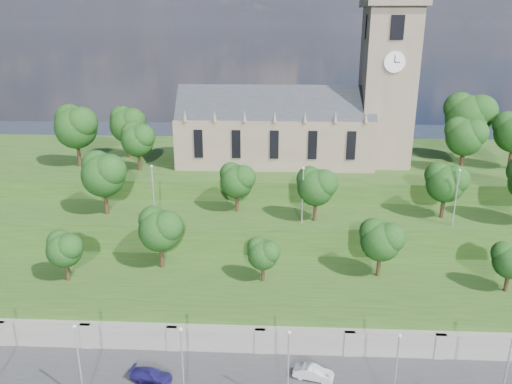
{
  "coord_description": "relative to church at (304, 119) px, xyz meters",
  "views": [
    {
      "loc": [
        -3.09,
        -36.66,
        37.4
      ],
      "look_at": [
        -6.38,
        30.0,
        14.93
      ],
      "focal_mm": 35.0,
      "sensor_mm": 36.0,
      "label": 1
    }
  ],
  "objects": [
    {
      "name": "retaining_wall",
      "position": [
        -0.79,
        -34.01,
        -20.02
      ],
      "size": [
        160.0,
        2.1,
        5.0
      ],
      "color": "slate",
      "rests_on": "ground"
    },
    {
      "name": "embankment_lower",
      "position": [
        -0.79,
        -27.98,
        -18.52
      ],
      "size": [
        160.0,
        12.0,
        8.0
      ],
      "primitive_type": "cube",
      "color": "#234115",
      "rests_on": "ground"
    },
    {
      "name": "embankment_upper",
      "position": [
        -0.79,
        -16.98,
        -16.52
      ],
      "size": [
        160.0,
        10.0,
        12.0
      ],
      "primitive_type": "cube",
      "color": "#234115",
      "rests_on": "ground"
    },
    {
      "name": "hilltop",
      "position": [
        -0.79,
        4.02,
        -15.02
      ],
      "size": [
        160.0,
        32.0,
        15.0
      ],
      "primitive_type": "cube",
      "color": "#234115",
      "rests_on": "ground"
    },
    {
      "name": "church",
      "position": [
        0.0,
        0.0,
        0.0
      ],
      "size": [
        38.6,
        12.35,
        27.6
      ],
      "color": "#6B5B4B",
      "rests_on": "hilltop"
    },
    {
      "name": "trees_lower",
      "position": [
        -0.68,
        -27.52,
        -9.84
      ],
      "size": [
        66.36,
        8.78,
        7.97
      ],
      "color": "black",
      "rests_on": "embankment_lower"
    },
    {
      "name": "trees_upper",
      "position": [
        3.39,
        -18.01,
        -4.8
      ],
      "size": [
        64.18,
        8.5,
        9.36
      ],
      "color": "black",
      "rests_on": "embankment_upper"
    },
    {
      "name": "trees_hilltop",
      "position": [
        2.44,
        -0.7,
        -0.82
      ],
      "size": [
        77.94,
        16.45,
        11.49
      ],
      "color": "black",
      "rests_on": "hilltop"
    },
    {
      "name": "lamp_posts_promenade",
      "position": [
        -2.79,
        -43.48,
        -15.47
      ],
      "size": [
        60.36,
        0.36,
        8.86
      ],
      "color": "#B2B2B7",
      "rests_on": "promenade"
    },
    {
      "name": "lamp_posts_upper",
      "position": [
        -0.79,
        -19.98,
        -6.0
      ],
      "size": [
        40.36,
        0.36,
        7.83
      ],
      "color": "#B2B2B7",
      "rests_on": "embankment_upper"
    },
    {
      "name": "car_middle",
      "position": [
        -0.0,
        -38.87,
        -19.83
      ],
      "size": [
        4.43,
        2.4,
        1.39
      ],
      "primitive_type": "imported",
      "rotation": [
        0.0,
        0.0,
        1.34
      ],
      "color": "#ACABB0",
      "rests_on": "promenade"
    },
    {
      "name": "car_right",
      "position": [
        -16.95,
        -40.05,
        -19.88
      ],
      "size": [
        4.7,
        2.57,
        1.29
      ],
      "primitive_type": "imported",
      "rotation": [
        0.0,
        0.0,
        1.39
      ],
      "color": "#1B164F",
      "rests_on": "promenade"
    }
  ]
}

